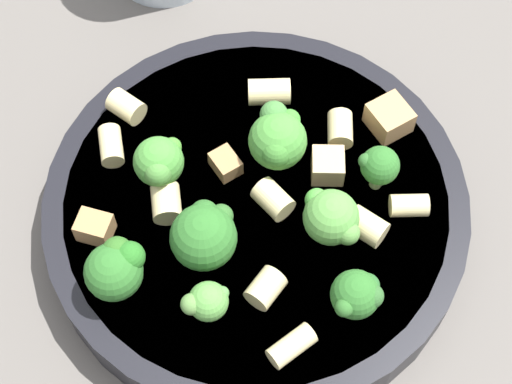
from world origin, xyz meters
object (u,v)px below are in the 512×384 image
object	(u,v)px
broccoli_floret_3	(159,162)
chicken_chunk_2	(327,164)
pasta_bowl	(256,210)
chicken_chunk_3	(389,118)
rigatoni_3	(269,92)
rigatoni_8	(126,107)
rigatoni_2	(111,146)
rigatoni_4	(340,129)
broccoli_floret_5	(379,166)
broccoli_floret_0	(204,235)
rigatoni_9	(367,226)
chicken_chunk_0	(95,228)
rigatoni_6	(266,288)
chicken_chunk_1	(226,164)
broccoli_floret_7	(207,302)
broccoli_floret_2	(116,269)
rigatoni_7	(409,205)
rigatoni_5	(292,346)
rigatoni_1	(166,203)
rigatoni_0	(273,199)
broccoli_floret_6	(357,295)
broccoli_floret_4	(278,139)
broccoli_floret_1	(331,218)

from	to	relation	value
broccoli_floret_3	chicken_chunk_2	distance (m)	0.10
pasta_bowl	chicken_chunk_3	bearing A→B (deg)	-80.94
rigatoni_3	rigatoni_8	xyz separation A→B (m)	(0.03, 0.09, -0.00)
rigatoni_2	rigatoni_4	distance (m)	0.15
rigatoni_4	broccoli_floret_5	bearing A→B (deg)	-173.37
rigatoni_8	broccoli_floret_0	bearing A→B (deg)	-175.11
broccoli_floret_0	rigatoni_9	bearing A→B (deg)	-105.59
chicken_chunk_0	chicken_chunk_3	size ratio (longest dim) A/B	0.82
rigatoni_6	chicken_chunk_0	bearing A→B (deg)	45.39
rigatoni_3	chicken_chunk_1	bearing A→B (deg)	128.74
broccoli_floret_7	chicken_chunk_3	xyz separation A→B (m)	(0.07, -0.16, -0.01)
broccoli_floret_2	rigatoni_6	xyz separation A→B (m)	(-0.04, -0.07, -0.02)
rigatoni_2	rigatoni_7	distance (m)	0.19
rigatoni_2	rigatoni_5	xyz separation A→B (m)	(-0.16, -0.05, -0.00)
rigatoni_1	pasta_bowl	bearing A→B (deg)	-106.47
rigatoni_0	rigatoni_8	size ratio (longest dim) A/B	1.06
rigatoni_1	chicken_chunk_0	size ratio (longest dim) A/B	1.10
broccoli_floret_2	chicken_chunk_2	xyz separation A→B (m)	(0.02, -0.14, -0.02)
rigatoni_4	rigatoni_6	size ratio (longest dim) A/B	1.07
rigatoni_1	rigatoni_7	size ratio (longest dim) A/B	0.97
broccoli_floret_5	rigatoni_3	size ratio (longest dim) A/B	1.29
broccoli_floret_6	rigatoni_4	world-z (taller)	broccoli_floret_6
broccoli_floret_4	rigatoni_1	world-z (taller)	broccoli_floret_4
broccoli_floret_1	broccoli_floret_6	world-z (taller)	broccoli_floret_1
broccoli_floret_3	rigatoni_3	world-z (taller)	broccoli_floret_3
broccoli_floret_0	chicken_chunk_3	distance (m)	0.15
broccoli_floret_1	broccoli_floret_2	distance (m)	0.13
broccoli_floret_3	broccoli_floret_1	bearing A→B (deg)	-133.99
broccoli_floret_7	rigatoni_9	bearing A→B (deg)	-84.41
rigatoni_2	rigatoni_3	size ratio (longest dim) A/B	0.92
rigatoni_9	chicken_chunk_2	distance (m)	0.05
rigatoni_3	chicken_chunk_1	distance (m)	0.06
rigatoni_1	chicken_chunk_0	world-z (taller)	rigatoni_1
rigatoni_3	rigatoni_7	world-z (taller)	rigatoni_3
rigatoni_1	rigatoni_7	bearing A→B (deg)	-113.93
rigatoni_2	chicken_chunk_2	bearing A→B (deg)	-119.69
rigatoni_2	rigatoni_3	bearing A→B (deg)	-91.60
rigatoni_4	rigatoni_9	world-z (taller)	rigatoni_9
rigatoni_6	broccoli_floret_1	bearing A→B (deg)	-68.35
chicken_chunk_2	rigatoni_8	bearing A→B (deg)	47.68
broccoli_floret_6	rigatoni_2	world-z (taller)	broccoli_floret_6
rigatoni_2	chicken_chunk_3	xyz separation A→B (m)	(-0.05, -0.17, 0.00)
broccoli_floret_3	rigatoni_2	bearing A→B (deg)	34.83
broccoli_floret_1	broccoli_floret_7	distance (m)	0.09
broccoli_floret_3	broccoli_floret_6	size ratio (longest dim) A/B	0.96
rigatoni_1	rigatoni_8	world-z (taller)	rigatoni_1
pasta_bowl	rigatoni_4	size ratio (longest dim) A/B	11.82
broccoli_floret_2	rigatoni_9	xyz separation A→B (m)	(-0.03, -0.15, -0.02)
rigatoni_8	rigatoni_9	world-z (taller)	same
broccoli_floret_6	chicken_chunk_3	bearing A→B (deg)	-36.53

